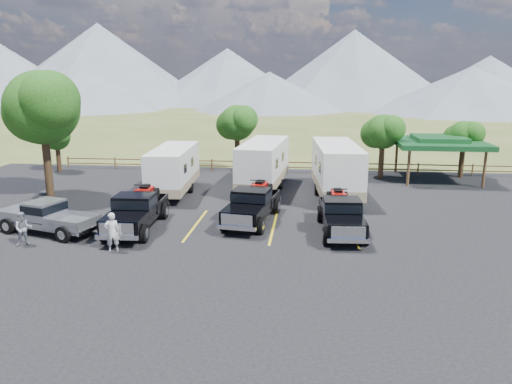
# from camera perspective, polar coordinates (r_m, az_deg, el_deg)

# --- Properties ---
(ground) EXTENTS (320.00, 320.00, 0.00)m
(ground) POSITION_cam_1_polar(r_m,az_deg,el_deg) (21.75, -4.09, -7.15)
(ground) COLOR #475624
(ground) RESTS_ON ground
(asphalt_lot) EXTENTS (44.00, 34.00, 0.04)m
(asphalt_lot) POSITION_cam_1_polar(r_m,az_deg,el_deg) (24.53, -2.85, -4.67)
(asphalt_lot) COLOR black
(asphalt_lot) RESTS_ON ground
(stall_lines) EXTENTS (12.12, 5.50, 0.01)m
(stall_lines) POSITION_cam_1_polar(r_m,az_deg,el_deg) (25.47, -2.50, -3.93)
(stall_lines) COLOR gold
(stall_lines) RESTS_ON asphalt_lot
(tree_big_nw) EXTENTS (5.54, 5.18, 7.84)m
(tree_big_nw) POSITION_cam_1_polar(r_m,az_deg,el_deg) (33.36, -23.31, 8.84)
(tree_big_nw) COLOR black
(tree_big_nw) RESTS_ON ground
(tree_ne_a) EXTENTS (3.11, 2.92, 4.76)m
(tree_ne_a) POSITION_cam_1_polar(r_m,az_deg,el_deg) (37.64, 14.26, 6.67)
(tree_ne_a) COLOR black
(tree_ne_a) RESTS_ON ground
(tree_ne_b) EXTENTS (2.77, 2.59, 4.27)m
(tree_ne_b) POSITION_cam_1_polar(r_m,az_deg,el_deg) (39.93, 22.64, 5.91)
(tree_ne_b) COLOR black
(tree_ne_b) RESTS_ON ground
(tree_north) EXTENTS (3.46, 3.24, 5.25)m
(tree_north) POSITION_cam_1_polar(r_m,az_deg,el_deg) (39.65, -2.21, 7.90)
(tree_north) COLOR black
(tree_north) RESTS_ON ground
(tree_nw_small) EXTENTS (2.59, 2.43, 3.85)m
(tree_nw_small) POSITION_cam_1_polar(r_m,az_deg,el_deg) (42.25, -21.85, 5.86)
(tree_nw_small) COLOR black
(tree_nw_small) RESTS_ON ground
(rail_fence) EXTENTS (36.12, 0.12, 1.00)m
(rail_fence) POSITION_cam_1_polar(r_m,az_deg,el_deg) (39.20, 3.57, 3.06)
(rail_fence) COLOR brown
(rail_fence) RESTS_ON ground
(pavilion) EXTENTS (6.20, 6.20, 3.22)m
(pavilion) POSITION_cam_1_polar(r_m,az_deg,el_deg) (38.48, 20.17, 5.36)
(pavilion) COLOR brown
(pavilion) RESTS_ON ground
(mountain_range) EXTENTS (209.00, 71.00, 20.00)m
(mountain_range) POSITION_cam_1_polar(r_m,az_deg,el_deg) (126.51, 1.06, 13.50)
(mountain_range) COLOR slate
(mountain_range) RESTS_ON ground
(rig_left) EXTENTS (2.32, 6.08, 2.01)m
(rig_left) POSITION_cam_1_polar(r_m,az_deg,el_deg) (25.52, -13.49, -2.01)
(rig_left) COLOR black
(rig_left) RESTS_ON asphalt_lot
(rig_center) EXTENTS (2.72, 6.13, 1.98)m
(rig_center) POSITION_cam_1_polar(r_m,az_deg,el_deg) (26.07, -0.39, -1.33)
(rig_center) COLOR black
(rig_center) RESTS_ON asphalt_lot
(rig_right) EXTENTS (2.27, 5.82, 1.91)m
(rig_right) POSITION_cam_1_polar(r_m,az_deg,el_deg) (24.70, 9.69, -2.45)
(rig_right) COLOR black
(rig_right) RESTS_ON asphalt_lot
(trailer_left) EXTENTS (2.62, 8.59, 2.98)m
(trailer_left) POSITION_cam_1_polar(r_m,az_deg,el_deg) (32.41, -9.41, 2.50)
(trailer_left) COLOR white
(trailer_left) RESTS_ON asphalt_lot
(trailer_center) EXTENTS (3.03, 9.26, 3.20)m
(trailer_center) POSITION_cam_1_polar(r_m,az_deg,el_deg) (33.13, 0.85, 3.13)
(trailer_center) COLOR white
(trailer_center) RESTS_ON asphalt_lot
(trailer_right) EXTENTS (3.07, 9.57, 3.31)m
(trailer_right) POSITION_cam_1_polar(r_m,az_deg,el_deg) (31.62, 9.17, 2.56)
(trailer_right) COLOR white
(trailer_right) RESTS_ON asphalt_lot
(pickup_silver) EXTENTS (5.60, 3.10, 1.60)m
(pickup_silver) POSITION_cam_1_polar(r_m,az_deg,el_deg) (26.17, -22.74, -2.62)
(pickup_silver) COLOR gray
(pickup_silver) RESTS_ON asphalt_lot
(person_a) EXTENTS (0.77, 0.67, 1.77)m
(person_a) POSITION_cam_1_polar(r_m,az_deg,el_deg) (22.56, -16.13, -4.42)
(person_a) COLOR #BCBCBC
(person_a) RESTS_ON asphalt_lot
(person_b) EXTENTS (0.95, 0.88, 1.56)m
(person_b) POSITION_cam_1_polar(r_m,az_deg,el_deg) (24.77, -25.06, -3.83)
(person_b) COLOR gray
(person_b) RESTS_ON asphalt_lot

